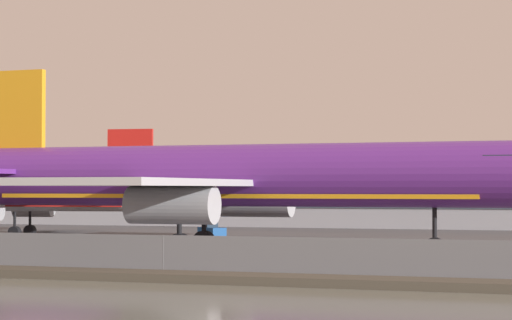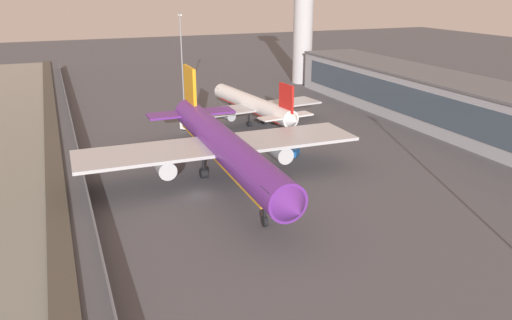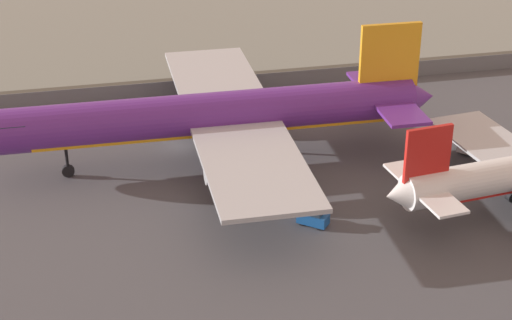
{
  "view_description": "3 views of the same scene",
  "coord_description": "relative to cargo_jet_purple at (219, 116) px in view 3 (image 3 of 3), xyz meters",
  "views": [
    {
      "loc": [
        24.64,
        -73.22,
        5.28
      ],
      "look_at": [
        -0.61,
        4.5,
        7.61
      ],
      "focal_mm": 70.0,
      "sensor_mm": 36.0,
      "label": 1
    },
    {
      "loc": [
        69.59,
        -18.61,
        30.91
      ],
      "look_at": [
        3.52,
        8.33,
        5.76
      ],
      "focal_mm": 35.0,
      "sensor_mm": 36.0,
      "label": 2
    },
    {
      "loc": [
        11.65,
        96.19,
        46.8
      ],
      "look_at": [
        -6.18,
        16.29,
        5.33
      ],
      "focal_mm": 60.0,
      "sensor_mm": 36.0,
      "label": 3
    }
  ],
  "objects": [
    {
      "name": "shoreline_seawall",
      "position": [
        4.1,
        -26.13,
        -5.89
      ],
      "size": [
        320.0,
        3.0,
        0.5
      ],
      "color": "#474238",
      "rests_on": "ground"
    },
    {
      "name": "ops_van",
      "position": [
        -31.62,
        3.1,
        -4.86
      ],
      "size": [
        5.37,
        4.88,
        2.48
      ],
      "color": "white",
      "rests_on": "ground"
    },
    {
      "name": "perimeter_fence",
      "position": [
        4.1,
        -21.63,
        -4.95
      ],
      "size": [
        280.0,
        0.1,
        2.38
      ],
      "color": "slate",
      "rests_on": "ground"
    },
    {
      "name": "cargo_jet_purple",
      "position": [
        0.0,
        0.0,
        0.0
      ],
      "size": [
        55.16,
        47.05,
        16.08
      ],
      "color": "#602889",
      "rests_on": "ground"
    },
    {
      "name": "baggage_tug",
      "position": [
        -6.99,
        16.46,
        -5.33
      ],
      "size": [
        3.48,
        3.27,
        1.8
      ],
      "color": "#19519E",
      "rests_on": "ground"
    },
    {
      "name": "ground_plane",
      "position": [
        4.1,
        -5.63,
        -6.14
      ],
      "size": [
        500.0,
        500.0,
        0.0
      ],
      "primitive_type": "plane",
      "color": "#4C4C51"
    }
  ]
}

